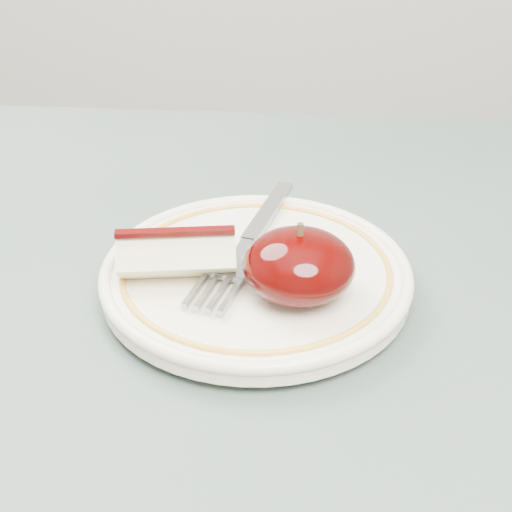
# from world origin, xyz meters

# --- Properties ---
(table) EXTENTS (0.90, 0.90, 0.75)m
(table) POSITION_xyz_m (0.00, 0.00, 0.66)
(table) COLOR brown
(table) RESTS_ON ground
(plate) EXTENTS (0.21, 0.21, 0.02)m
(plate) POSITION_xyz_m (0.11, 0.11, 0.76)
(plate) COLOR beige
(plate) RESTS_ON table
(apple_half) EXTENTS (0.07, 0.07, 0.05)m
(apple_half) POSITION_xyz_m (0.14, 0.08, 0.79)
(apple_half) COLOR black
(apple_half) RESTS_ON plate
(apple_wedge) EXTENTS (0.08, 0.04, 0.04)m
(apple_wedge) POSITION_xyz_m (0.06, 0.09, 0.79)
(apple_wedge) COLOR beige
(apple_wedge) RESTS_ON plate
(fork) EXTENTS (0.06, 0.18, 0.00)m
(fork) POSITION_xyz_m (0.10, 0.13, 0.77)
(fork) COLOR gray
(fork) RESTS_ON plate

